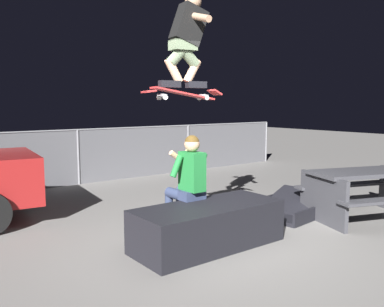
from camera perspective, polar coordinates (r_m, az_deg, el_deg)
ground_plane at (r=5.35m, az=4.67°, el=-12.26°), size 40.00×40.00×0.00m
ledge_box_main at (r=5.11m, az=2.28°, el=-10.05°), size 1.90×0.80×0.53m
person_sitting_on_ledge at (r=5.35m, az=-0.71°, el=-3.73°), size 0.59×0.75×1.36m
skateboard at (r=5.00m, az=-1.25°, el=8.34°), size 1.04×0.35×0.15m
skater_airborne at (r=5.09m, az=-0.69°, el=16.10°), size 0.63×0.89×1.12m
kicker_ramp at (r=6.78m, az=13.40°, el=-7.65°), size 1.34×1.11×0.43m
picnic_table_back at (r=6.79m, az=23.18°, el=-4.29°), size 2.06×1.84×0.75m
fence_back at (r=9.23m, az=-15.60°, el=-0.18°), size 12.05×0.05×1.22m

